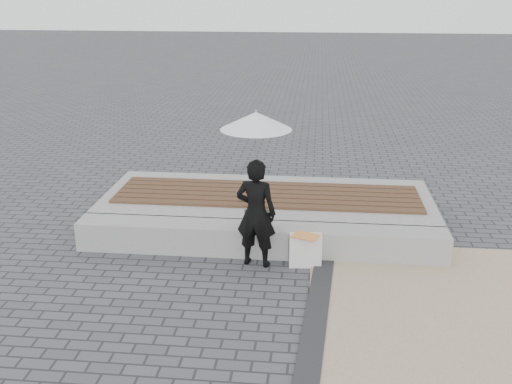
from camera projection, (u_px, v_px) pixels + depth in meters
ground at (245, 314)px, 6.63m from camera, size 80.00×80.00×0.00m
edging_band at (312, 342)px, 6.08m from camera, size 0.61×5.20×0.04m
seating_ledge at (260, 239)px, 8.07m from camera, size 5.00×0.45×0.40m
timber_platform at (267, 208)px, 9.19m from camera, size 5.00×2.00×0.40m
timber_decking at (267, 194)px, 9.12m from camera, size 4.60×1.20×0.04m
woman at (256, 213)px, 7.57m from camera, size 0.57×0.43×1.43m
parasol at (256, 121)px, 7.17m from camera, size 0.87×0.87×1.12m
handbag at (258, 220)px, 7.87m from camera, size 0.36×0.16×0.24m
canvas_tote at (305, 250)px, 7.69m from camera, size 0.42×0.20×0.43m
magazine at (306, 236)px, 7.57m from camera, size 0.39×0.34×0.01m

